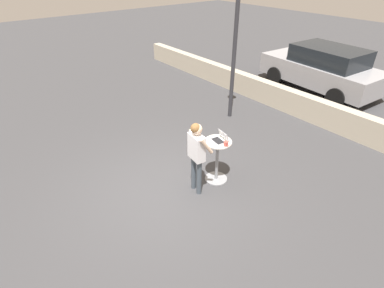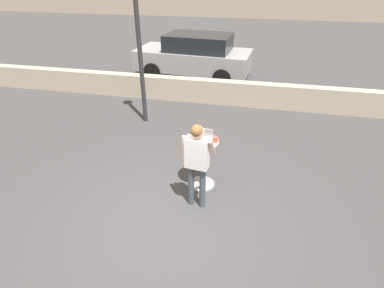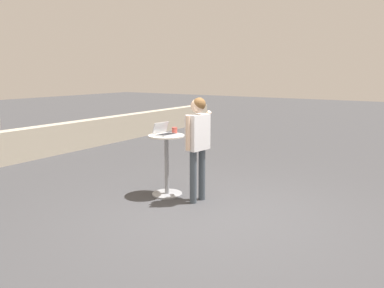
# 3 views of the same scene
# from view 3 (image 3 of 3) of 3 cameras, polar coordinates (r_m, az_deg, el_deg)

# --- Properties ---
(ground_plane) EXTENTS (50.00, 50.00, 0.00)m
(ground_plane) POSITION_cam_3_polar(r_m,az_deg,el_deg) (5.52, 3.29, -10.96)
(ground_plane) COLOR #3D3D3F
(cafe_table) EXTENTS (0.60, 0.60, 1.03)m
(cafe_table) POSITION_cam_3_polar(r_m,az_deg,el_deg) (6.29, -3.88, -2.73)
(cafe_table) COLOR gray
(cafe_table) RESTS_ON ground_plane
(laptop) EXTENTS (0.36, 0.33, 0.20)m
(laptop) POSITION_cam_3_polar(r_m,az_deg,el_deg) (6.22, -4.22, 1.81)
(laptop) COLOR #B7BABF
(laptop) RESTS_ON cafe_table
(coffee_mug) EXTENTS (0.13, 0.09, 0.10)m
(coffee_mug) POSITION_cam_3_polar(r_m,az_deg,el_deg) (6.38, -2.67, 2.11)
(coffee_mug) COLOR #C14C42
(coffee_mug) RESTS_ON cafe_table
(standing_person) EXTENTS (0.56, 0.34, 1.67)m
(standing_person) POSITION_cam_3_polar(r_m,az_deg,el_deg) (5.86, 0.87, 1.15)
(standing_person) COLOR #424C56
(standing_person) RESTS_ON ground_plane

